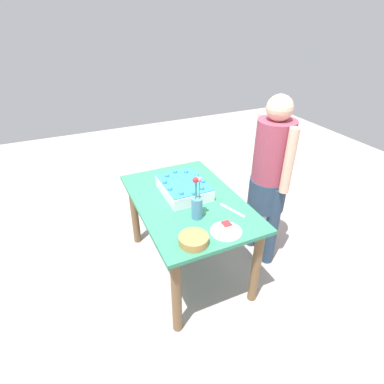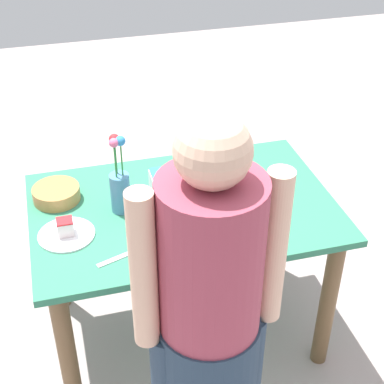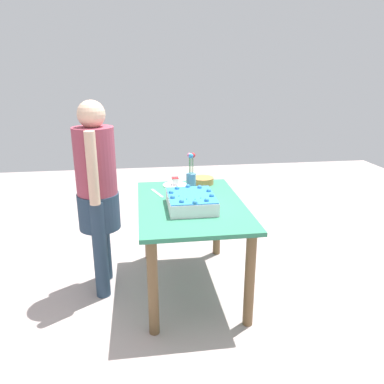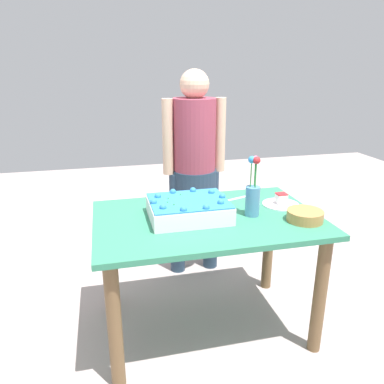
{
  "view_description": "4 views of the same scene",
  "coord_description": "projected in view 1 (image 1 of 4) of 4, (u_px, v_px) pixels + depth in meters",
  "views": [
    {
      "loc": [
        -1.82,
        0.79,
        2.0
      ],
      "look_at": [
        0.01,
        -0.04,
        0.78
      ],
      "focal_mm": 28.0,
      "sensor_mm": 36.0,
      "label": 1
    },
    {
      "loc": [
        -0.47,
        -1.87,
        2.11
      ],
      "look_at": [
        0.03,
        -0.02,
        0.8
      ],
      "focal_mm": 55.0,
      "sensor_mm": 36.0,
      "label": 2
    },
    {
      "loc": [
        2.66,
        -0.37,
        1.68
      ],
      "look_at": [
        0.03,
        0.0,
        0.82
      ],
      "focal_mm": 35.0,
      "sensor_mm": 36.0,
      "label": 3
    },
    {
      "loc": [
        0.52,
        1.83,
        1.51
      ],
      "look_at": [
        0.07,
        -0.08,
        0.85
      ],
      "focal_mm": 35.0,
      "sensor_mm": 36.0,
      "label": 4
    }
  ],
  "objects": [
    {
      "name": "dining_table",
      "position": [
        188.0,
        213.0,
        2.43
      ],
      "size": [
        1.22,
        0.8,
        0.72
      ],
      "color": "#307B5B",
      "rests_on": "ground_plane"
    },
    {
      "name": "fruit_bowl",
      "position": [
        194.0,
        240.0,
        1.9
      ],
      "size": [
        0.19,
        0.19,
        0.06
      ],
      "primitive_type": "cylinder",
      "color": "#B17D42",
      "rests_on": "dining_table"
    },
    {
      "name": "serving_plate_with_slice",
      "position": [
        226.0,
        230.0,
        2.01
      ],
      "size": [
        0.21,
        0.21,
        0.07
      ],
      "color": "white",
      "rests_on": "dining_table"
    },
    {
      "name": "sheet_cake",
      "position": [
        184.0,
        188.0,
        2.42
      ],
      "size": [
        0.42,
        0.34,
        0.12
      ],
      "color": "white",
      "rests_on": "dining_table"
    },
    {
      "name": "person_standing",
      "position": [
        270.0,
        173.0,
        2.46
      ],
      "size": [
        0.45,
        0.31,
        1.49
      ],
      "rotation": [
        0.0,
        0.0,
        1.57
      ],
      "color": "#263A4F",
      "rests_on": "ground_plane"
    },
    {
      "name": "flower_vase",
      "position": [
        197.0,
        204.0,
        2.1
      ],
      "size": [
        0.08,
        0.08,
        0.34
      ],
      "color": "teal",
      "rests_on": "dining_table"
    },
    {
      "name": "cake_knife",
      "position": [
        232.0,
        210.0,
        2.23
      ],
      "size": [
        0.23,
        0.09,
        0.0
      ],
      "primitive_type": "cube",
      "rotation": [
        0.0,
        0.0,
        0.33
      ],
      "color": "silver",
      "rests_on": "dining_table"
    },
    {
      "name": "ground_plane",
      "position": [
        188.0,
        266.0,
        2.74
      ],
      "size": [
        8.0,
        8.0,
        0.0
      ],
      "primitive_type": "plane",
      "color": "#A99794"
    }
  ]
}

